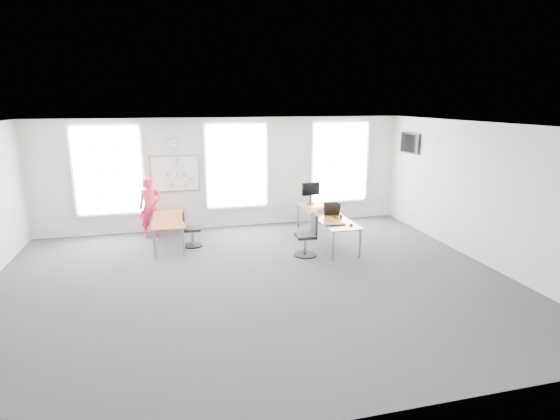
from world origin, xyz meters
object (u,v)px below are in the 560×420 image
object	(u,v)px
headphones	(338,217)
desk_left	(168,221)
desk_right	(326,216)
monitor	(311,191)
keyboard	(335,225)
person	(150,207)
chair_left	(190,230)
chair_right	(308,237)

from	to	relation	value
headphones	desk_left	bearing A→B (deg)	-178.84
desk_right	monitor	world-z (taller)	monitor
desk_left	keyboard	distance (m)	3.99
desk_right	person	size ratio (longest dim) A/B	1.82
chair_left	keyboard	bearing A→B (deg)	-109.20
chair_right	keyboard	xyz separation A→B (m)	(0.63, -0.06, 0.28)
desk_right	keyboard	size ratio (longest dim) A/B	6.22
desk_left	keyboard	bearing A→B (deg)	-22.76
chair_left	desk_left	bearing A→B (deg)	74.55
desk_left	monitor	distance (m)	3.86
chair_left	person	size ratio (longest dim) A/B	0.58
desk_left	headphones	size ratio (longest dim) A/B	11.13
keyboard	chair_right	bearing A→B (deg)	173.65
desk_left	keyboard	size ratio (longest dim) A/B	4.10
chair_right	desk_left	bearing A→B (deg)	-113.52
desk_right	person	bearing A→B (deg)	161.18
desk_left	keyboard	world-z (taller)	keyboard
person	keyboard	distance (m)	4.78
headphones	monitor	xyz separation A→B (m)	(-0.17, 1.62, 0.31)
keyboard	desk_right	bearing A→B (deg)	81.18
desk_right	chair_right	size ratio (longest dim) A/B	2.93
chair_left	headphones	world-z (taller)	chair_left
desk_right	chair_right	world-z (taller)	chair_right
person	desk_right	bearing A→B (deg)	-28.50
desk_left	monitor	xyz separation A→B (m)	(3.79, 0.60, 0.42)
person	headphones	xyz separation A→B (m)	(4.41, -1.88, -0.04)
desk_left	person	world-z (taller)	person
keyboard	chair_left	bearing A→B (deg)	155.76
chair_left	chair_right	bearing A→B (deg)	-113.06
keyboard	monitor	xyz separation A→B (m)	(0.11, 2.15, 0.35)
desk_left	chair_right	distance (m)	3.40
person	monitor	distance (m)	4.25
person	monitor	world-z (taller)	person
chair_left	headphones	distance (m)	3.58
person	headphones	world-z (taller)	person
headphones	keyboard	bearing A→B (deg)	-102.30
desk_left	keyboard	xyz separation A→B (m)	(3.68, -1.54, 0.08)
keyboard	headphones	world-z (taller)	headphones
desk_right	person	xyz separation A→B (m)	(-4.26, 1.45, 0.13)
desk_right	keyboard	distance (m)	0.97
desk_right	chair_left	bearing A→B (deg)	173.04
chair_right	desk_right	bearing A→B (deg)	142.43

